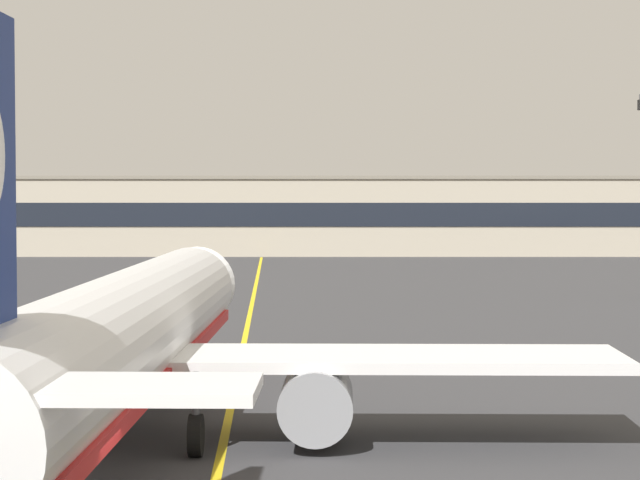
% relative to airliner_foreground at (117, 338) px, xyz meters
% --- Properties ---
extents(taxiway_centreline, '(6.57, 179.90, 0.01)m').
position_rel_airliner_foreground_xyz_m(taxiway_centreline, '(2.60, 18.30, -3.37)').
color(taxiway_centreline, yellow).
rests_on(taxiway_centreline, ground).
extents(airliner_foreground, '(32.09, 41.46, 11.65)m').
position_rel_airliner_foreground_xyz_m(airliner_foreground, '(0.00, 0.00, 0.00)').
color(airliner_foreground, white).
rests_on(airliner_foreground, ground).
extents(safety_cone_by_nose_gear, '(0.44, 0.44, 0.55)m').
position_rel_airliner_foreground_xyz_m(safety_cone_by_nose_gear, '(1.74, 16.64, -3.11)').
color(safety_cone_by_nose_gear, orange).
rests_on(safety_cone_by_nose_gear, ground).
extents(terminal_building, '(138.33, 12.40, 9.56)m').
position_rel_airliner_foreground_xyz_m(terminal_building, '(11.10, 115.31, 1.42)').
color(terminal_building, '#B2A893').
rests_on(terminal_building, ground).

